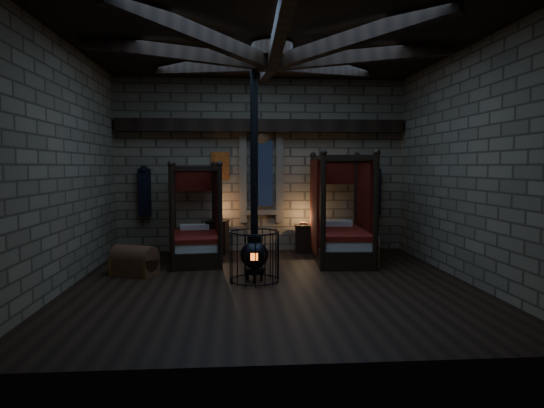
{
  "coord_description": "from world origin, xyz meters",
  "views": [
    {
      "loc": [
        -0.64,
        -8.4,
        2.07
      ],
      "look_at": [
        0.05,
        0.6,
        1.37
      ],
      "focal_mm": 32.0,
      "sensor_mm": 36.0,
      "label": 1
    }
  ],
  "objects": [
    {
      "name": "trunk_right",
      "position": [
        1.89,
        1.5,
        0.29
      ],
      "size": [
        0.99,
        0.73,
        0.67
      ],
      "rotation": [
        0.0,
        0.0,
        -0.18
      ],
      "color": "brown",
      "rests_on": "ground"
    },
    {
      "name": "trunk_left",
      "position": [
        -2.57,
        0.91,
        0.26
      ],
      "size": [
        0.93,
        0.78,
        0.59
      ],
      "rotation": [
        0.0,
        0.0,
        -0.4
      ],
      "color": "brown",
      "rests_on": "ground"
    },
    {
      "name": "nightstand_right",
      "position": [
        0.99,
        3.09,
        0.34
      ],
      "size": [
        0.45,
        0.43,
        0.74
      ],
      "rotation": [
        0.0,
        0.0,
        -0.07
      ],
      "color": "black",
      "rests_on": "ground"
    },
    {
      "name": "room",
      "position": [
        -0.0,
        0.09,
        3.74
      ],
      "size": [
        7.02,
        7.02,
        4.29
      ],
      "color": "black",
      "rests_on": "ground"
    },
    {
      "name": "nightstand_left",
      "position": [
        -1.06,
        3.08,
        0.41
      ],
      "size": [
        0.58,
        0.57,
        0.98
      ],
      "rotation": [
        0.0,
        0.0,
        -0.19
      ],
      "color": "black",
      "rests_on": "ground"
    },
    {
      "name": "bed_left",
      "position": [
        -1.52,
        2.25,
        0.51
      ],
      "size": [
        1.25,
        2.09,
        2.08
      ],
      "rotation": [
        0.0,
        0.0,
        0.1
      ],
      "color": "black",
      "rests_on": "ground"
    },
    {
      "name": "bed_right",
      "position": [
        1.68,
        2.09,
        0.57
      ],
      "size": [
        1.3,
        2.27,
        2.3
      ],
      "rotation": [
        0.0,
        0.0,
        -0.06
      ],
      "color": "black",
      "rests_on": "ground"
    },
    {
      "name": "stove",
      "position": [
        -0.3,
        0.2,
        0.58
      ],
      "size": [
        0.9,
        0.9,
        4.05
      ],
      "rotation": [
        0.0,
        0.0,
        -0.05
      ],
      "color": "black",
      "rests_on": "ground"
    }
  ]
}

